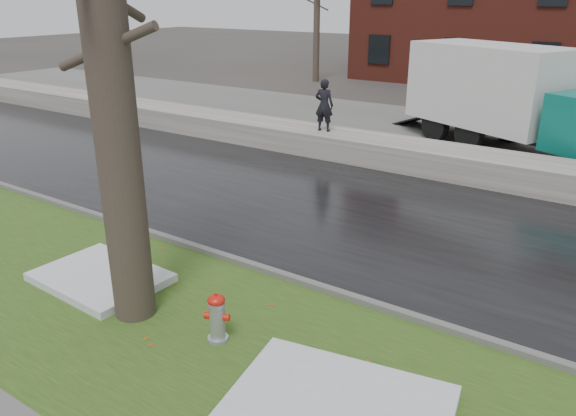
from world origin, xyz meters
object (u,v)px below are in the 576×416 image
Objects in this scene: tree at (107,54)px; worker at (324,105)px; fire_hydrant at (217,315)px; box_truck at (514,98)px.

worker is (-2.46, 9.87, -2.46)m from tree.
tree reaches higher than worker.
worker is at bearing 103.98° from tree.
box_truck is (0.71, 13.36, 1.27)m from fire_hydrant.
worker is (-4.74, -3.64, -0.17)m from box_truck.
fire_hydrant is at bearing 5.56° from tree.
fire_hydrant is 0.48× the size of worker.
tree reaches higher than box_truck.
worker is (-4.03, 9.72, 1.10)m from fire_hydrant.
box_truck is at bearing -153.70° from worker.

